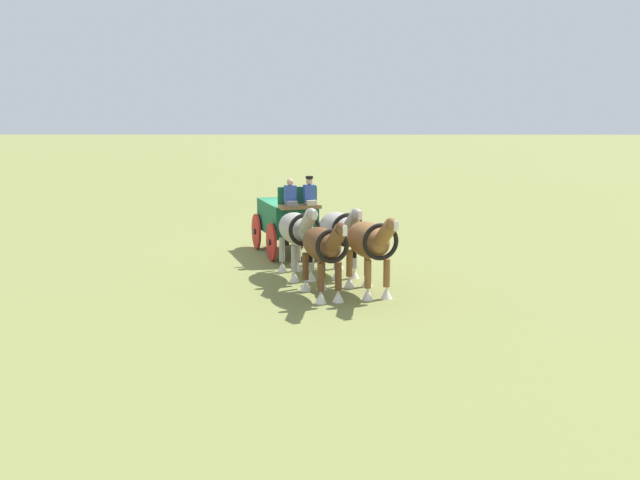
# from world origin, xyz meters

# --- Properties ---
(ground_plane) EXTENTS (220.00, 220.00, 0.00)m
(ground_plane) POSITION_xyz_m (0.00, 0.00, 0.00)
(ground_plane) COLOR olive
(show_wagon) EXTENTS (5.84, 2.69, 2.79)m
(show_wagon) POSITION_xyz_m (0.16, 0.05, 1.22)
(show_wagon) COLOR #195B38
(show_wagon) RESTS_ON ground
(draft_horse_rear_near) EXTENTS (3.07, 1.55, 2.20)m
(draft_horse_rear_near) POSITION_xyz_m (3.43, 1.73, 1.33)
(draft_horse_rear_near) COLOR #9E998E
(draft_horse_rear_near) RESTS_ON ground
(draft_horse_rear_off) EXTENTS (3.07, 1.49, 2.25)m
(draft_horse_rear_off) POSITION_xyz_m (3.82, 0.49, 1.38)
(draft_horse_rear_off) COLOR #9E998E
(draft_horse_rear_off) RESTS_ON ground
(draft_horse_lead_near) EXTENTS (3.10, 1.54, 2.29)m
(draft_horse_lead_near) POSITION_xyz_m (5.91, 2.50, 1.41)
(draft_horse_lead_near) COLOR brown
(draft_horse_lead_near) RESTS_ON ground
(draft_horse_lead_off) EXTENTS (3.04, 1.43, 2.22)m
(draft_horse_lead_off) POSITION_xyz_m (6.31, 1.26, 1.35)
(draft_horse_lead_off) COLOR brown
(draft_horse_lead_off) RESTS_ON ground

